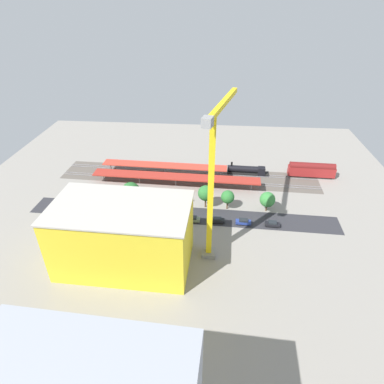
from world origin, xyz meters
TOP-DOWN VIEW (x-y plane):
  - ground_plane at (0.00, 0.00)m, footprint 155.25×155.25m
  - rail_bed at (0.00, -20.25)m, footprint 97.49×18.20m
  - street_asphalt at (0.00, 5.12)m, footprint 97.29×12.39m
  - track_rails at (0.00, -20.25)m, footprint 96.98×11.77m
  - platform_canopy_near at (4.10, -12.74)m, footprint 60.27×7.23m
  - platform_canopy_far at (9.36, -20.71)m, footprint 47.48×6.48m
  - locomotive at (-22.48, -23.66)m, footprint 15.66×3.08m
  - passenger_coach at (-46.17, -23.66)m, footprint 17.32×3.41m
  - parked_car_0 at (-27.83, 8.61)m, footprint 4.55×2.17m
  - parked_car_1 at (-19.18, 8.33)m, footprint 4.71×2.11m
  - parked_car_2 at (-11.33, 8.20)m, footprint 4.31×1.86m
  - parked_car_3 at (-3.77, 8.28)m, footprint 4.41×1.88m
  - parked_car_4 at (4.23, 8.24)m, footprint 4.26×2.05m
  - parked_car_5 at (11.35, 8.45)m, footprint 4.21×1.89m
  - parked_car_6 at (19.18, 8.71)m, footprint 4.19×1.99m
  - construction_building at (11.86, 27.17)m, footprint 33.20×19.38m
  - construction_roof_slab at (11.86, 27.17)m, footprint 33.82×20.00m
  - tower_crane at (-9.72, 20.66)m, footprint 7.86×26.72m
  - box_truck_0 at (6.44, 12.86)m, footprint 9.97×2.61m
  - box_truck_1 at (15.69, 11.63)m, footprint 9.98×3.16m
  - street_tree_0 at (-14.34, 0.44)m, footprint 4.29×4.29m
  - street_tree_1 at (16.95, 0.57)m, footprint 6.13×6.13m
  - street_tree_2 at (-7.28, -0.01)m, footprint 5.06×5.06m
  - street_tree_3 at (-26.84, 0.58)m, footprint 4.90×4.90m
  - traffic_light at (0.35, 0.38)m, footprint 0.50×0.36m

SIDE VIEW (x-z plane):
  - ground_plane at x=0.00m, z-range 0.00..0.00m
  - rail_bed at x=0.00m, z-range 0.00..0.01m
  - street_asphalt at x=0.00m, z-range 0.00..0.01m
  - track_rails at x=0.00m, z-range 0.12..0.24m
  - parked_car_0 at x=-27.83m, z-range -0.09..1.51m
  - parked_car_6 at x=19.18m, z-range -0.09..1.62m
  - parked_car_2 at x=-11.33m, z-range -0.08..1.62m
  - parked_car_5 at x=11.35m, z-range -0.08..1.62m
  - parked_car_1 at x=-19.18m, z-range -0.10..1.64m
  - parked_car_3 at x=-3.77m, z-range -0.09..1.65m
  - parked_car_4 at x=4.23m, z-range -0.11..1.71m
  - box_truck_0 at x=6.44m, z-range -0.02..3.18m
  - locomotive at x=-22.48m, z-range -0.73..4.15m
  - box_truck_1 at x=15.69m, z-range -0.02..3.48m
  - passenger_coach at x=-46.17m, z-range 0.16..6.03m
  - platform_canopy_near at x=4.10m, z-range 1.76..5.74m
  - traffic_light at x=0.35m, z-range 1.02..6.94m
  - platform_canopy_far at x=9.36m, z-range 1.93..6.17m
  - street_tree_3 at x=-26.84m, z-range 0.90..7.64m
  - street_tree_0 at x=-14.34m, z-range 1.15..7.77m
  - street_tree_1 at x=16.95m, z-range 0.97..9.05m
  - street_tree_2 at x=-7.28m, z-range 1.35..9.16m
  - construction_building at x=11.86m, z-range 0.00..17.01m
  - construction_roof_slab at x=11.86m, z-range 17.01..17.41m
  - tower_crane at x=-9.72m, z-range 3.57..42.94m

